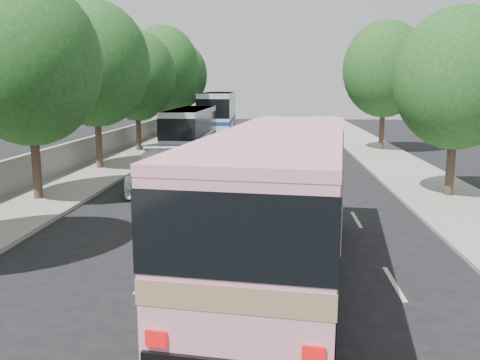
# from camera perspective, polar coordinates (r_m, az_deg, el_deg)

# --- Properties ---
(ground) EXTENTS (120.00, 120.00, 0.00)m
(ground) POSITION_cam_1_polar(r_m,az_deg,el_deg) (14.72, -1.18, -8.19)
(ground) COLOR black
(ground) RESTS_ON ground
(sidewalk_left) EXTENTS (4.00, 90.00, 0.15)m
(sidewalk_left) POSITION_cam_1_polar(r_m,az_deg,el_deg) (35.58, -11.93, 2.80)
(sidewalk_left) COLOR #9E998E
(sidewalk_left) RESTS_ON ground
(sidewalk_right) EXTENTS (4.00, 90.00, 0.12)m
(sidewalk_right) POSITION_cam_1_polar(r_m,az_deg,el_deg) (34.95, 15.98, 2.46)
(sidewalk_right) COLOR #9E998E
(sidewalk_right) RESTS_ON ground
(low_wall) EXTENTS (0.30, 90.00, 1.50)m
(low_wall) POSITION_cam_1_polar(r_m,az_deg,el_deg) (36.02, -14.74, 4.09)
(low_wall) COLOR #9E998E
(low_wall) RESTS_ON sidewalk_left
(tree_left_b) EXTENTS (5.70, 5.70, 8.88)m
(tree_left_b) POSITION_cam_1_polar(r_m,az_deg,el_deg) (22.11, -22.56, 12.58)
(tree_left_b) COLOR #38281E
(tree_left_b) RESTS_ON ground
(tree_left_c) EXTENTS (6.00, 6.00, 9.35)m
(tree_left_c) POSITION_cam_1_polar(r_m,az_deg,el_deg) (29.57, -15.91, 12.86)
(tree_left_c) COLOR #38281E
(tree_left_c) RESTS_ON ground
(tree_left_d) EXTENTS (5.52, 5.52, 8.60)m
(tree_left_d) POSITION_cam_1_polar(r_m,az_deg,el_deg) (37.16, -11.46, 11.73)
(tree_left_d) COLOR #38281E
(tree_left_d) RESTS_ON ground
(tree_left_e) EXTENTS (6.30, 6.30, 9.82)m
(tree_left_e) POSITION_cam_1_polar(r_m,az_deg,el_deg) (44.92, -8.60, 12.60)
(tree_left_e) COLOR #38281E
(tree_left_e) RESTS_ON ground
(tree_left_f) EXTENTS (5.88, 5.88, 9.16)m
(tree_left_f) POSITION_cam_1_polar(r_m,az_deg,el_deg) (52.78, -6.87, 11.85)
(tree_left_f) COLOR #38281E
(tree_left_f) RESTS_ON ground
(tree_right_near) EXTENTS (5.10, 5.10, 7.95)m
(tree_right_near) POSITION_cam_1_polar(r_m,az_deg,el_deg) (23.08, 23.46, 10.87)
(tree_right_near) COLOR #38281E
(tree_right_near) RESTS_ON ground
(tree_right_far) EXTENTS (6.00, 6.00, 9.35)m
(tree_right_far) POSITION_cam_1_polar(r_m,az_deg,el_deg) (38.64, 16.09, 12.21)
(tree_right_far) COLOR #38281E
(tree_right_far) RESTS_ON ground
(pink_bus) EXTENTS (4.34, 11.74, 3.66)m
(pink_bus) POSITION_cam_1_polar(r_m,az_deg,el_deg) (12.56, 4.68, -0.75)
(pink_bus) COLOR pink
(pink_bus) RESTS_ON ground
(pink_taxi) EXTENTS (2.14, 4.65, 1.54)m
(pink_taxi) POSITION_cam_1_polar(r_m,az_deg,el_deg) (21.74, -0.44, 0.06)
(pink_taxi) COLOR #F1156F
(pink_taxi) RESTS_ON ground
(white_pickup) EXTENTS (3.18, 6.24, 1.73)m
(white_pickup) POSITION_cam_1_polar(r_m,az_deg,el_deg) (23.74, -9.15, 1.05)
(white_pickup) COLOR white
(white_pickup) RESTS_ON ground
(tour_coach_front) EXTENTS (2.33, 10.61, 3.17)m
(tour_coach_front) POSITION_cam_1_polar(r_m,az_deg,el_deg) (35.55, -5.53, 5.95)
(tour_coach_front) COLOR silver
(tour_coach_front) RESTS_ON ground
(tour_coach_rear) EXTENTS (3.49, 13.67, 4.06)m
(tour_coach_rear) POSITION_cam_1_polar(r_m,az_deg,el_deg) (50.92, -2.46, 7.96)
(tour_coach_rear) COLOR white
(tour_coach_rear) RESTS_ON ground
(taxi_roof_sign) EXTENTS (0.56, 0.22, 0.18)m
(taxi_roof_sign) POSITION_cam_1_polar(r_m,az_deg,el_deg) (21.60, -0.44, 2.31)
(taxi_roof_sign) COLOR silver
(taxi_roof_sign) RESTS_ON pink_taxi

